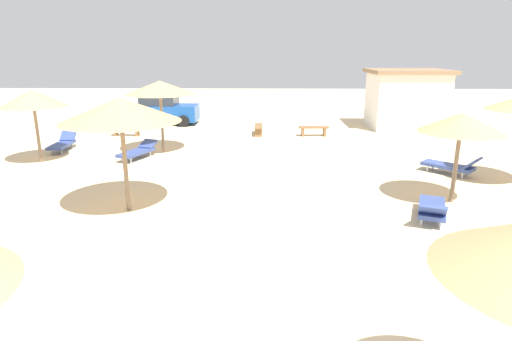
{
  "coord_description": "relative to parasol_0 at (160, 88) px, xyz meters",
  "views": [
    {
      "loc": [
        0.22,
        -7.71,
        4.26
      ],
      "look_at": [
        0.0,
        3.0,
        1.2
      ],
      "focal_mm": 30.01,
      "sensor_mm": 36.0,
      "label": 1
    }
  ],
  "objects": [
    {
      "name": "lounger_0",
      "position": [
        -0.78,
        -1.02,
        -2.41
      ],
      "size": [
        1.31,
        2.01,
        0.62
      ],
      "color": "#33478C",
      "rests_on": "ground"
    },
    {
      "name": "parked_car",
      "position": [
        -1.66,
        7.1,
        -1.89
      ],
      "size": [
        4.03,
        2.05,
        1.72
      ],
      "color": "#194C9E",
      "rests_on": "ground"
    },
    {
      "name": "lounger_2",
      "position": [
        8.61,
        -7.26,
        -2.4
      ],
      "size": [
        1.27,
        2.0,
        0.71
      ],
      "color": "#33478C",
      "rests_on": "ground"
    },
    {
      "name": "parasol_1",
      "position": [
        -4.41,
        -1.69,
        -0.25
      ],
      "size": [
        2.42,
        2.42,
        2.8
      ],
      "color": "#75604C",
      "rests_on": "ground"
    },
    {
      "name": "bench_0",
      "position": [
        -2.7,
        3.54,
        -2.37
      ],
      "size": [
        1.51,
        0.43,
        0.49
      ],
      "color": "brown",
      "rests_on": "ground"
    },
    {
      "name": "ground_plane",
      "position": [
        4.08,
        -9.92,
        -2.72
      ],
      "size": [
        80.0,
        80.0,
        0.0
      ],
      "primitive_type": "plane",
      "color": "beige"
    },
    {
      "name": "parasol_5",
      "position": [
        0.59,
        -6.74,
        0.03
      ],
      "size": [
        3.09,
        3.09,
        3.07
      ],
      "color": "#75604C",
      "rests_on": "ground"
    },
    {
      "name": "bench_2",
      "position": [
        6.77,
        3.69,
        -2.37
      ],
      "size": [
        1.51,
        0.44,
        0.49
      ],
      "color": "brown",
      "rests_on": "ground"
    },
    {
      "name": "lounger_1",
      "position": [
        -4.45,
        0.28,
        -2.4
      ],
      "size": [
        0.74,
        1.92,
        0.72
      ],
      "color": "#33478C",
      "rests_on": "ground"
    },
    {
      "name": "lounger_3",
      "position": [
        10.85,
        -3.08,
        -2.4
      ],
      "size": [
        1.8,
        1.76,
        0.74
      ],
      "color": "#33478C",
      "rests_on": "ground"
    },
    {
      "name": "beach_cabana",
      "position": [
        12.07,
        6.24,
        -1.11
      ],
      "size": [
        4.18,
        3.53,
        3.18
      ],
      "color": "white",
      "rests_on": "ground"
    },
    {
      "name": "bench_1",
      "position": [
        3.98,
        3.99,
        -2.37
      ],
      "size": [
        0.42,
        1.51,
        0.49
      ],
      "color": "brown",
      "rests_on": "ground"
    },
    {
      "name": "parasol_0",
      "position": [
        0.0,
        0.0,
        0.0
      ],
      "size": [
        2.88,
        2.88,
        3.0
      ],
      "color": "#75604C",
      "rests_on": "ground"
    },
    {
      "name": "parasol_2",
      "position": [
        9.69,
        -5.9,
        -0.42
      ],
      "size": [
        2.29,
        2.29,
        2.58
      ],
      "color": "#75604C",
      "rests_on": "ground"
    }
  ]
}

